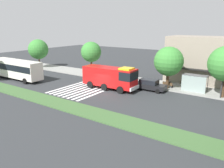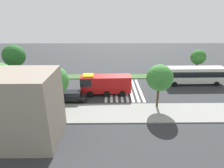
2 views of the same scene
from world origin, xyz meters
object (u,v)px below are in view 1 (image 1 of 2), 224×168
object	(u,v)px
parked_car_west	(150,85)
bench_near_shelter	(168,85)
sidewalk_tree_far_west	(38,49)
sidewalk_tree_center	(169,61)
sidewalk_tree_west	(91,52)
fire_truck	(111,77)
street_lamp	(224,71)
bus_stop_shelter	(194,80)
transit_bus	(16,68)

from	to	relation	value
parked_car_west	bench_near_shelter	size ratio (longest dim) A/B	3.02
sidewalk_tree_far_west	sidewalk_tree_center	world-z (taller)	sidewalk_tree_center
sidewalk_tree_west	sidewalk_tree_center	size ratio (longest dim) A/B	1.02
fire_truck	street_lamp	world-z (taller)	street_lamp
bus_stop_shelter	sidewalk_tree_west	xyz separation A→B (m)	(-19.25, -0.55, 2.89)
sidewalk_tree_far_west	parked_car_west	bearing A→B (deg)	-4.30
bus_stop_shelter	transit_bus	bearing A→B (deg)	-160.56
sidewalk_tree_center	bus_stop_shelter	bearing A→B (deg)	8.12
parked_car_west	sidewalk_tree_west	distance (m)	14.19
fire_truck	street_lamp	size ratio (longest dim) A/B	1.40
fire_truck	bench_near_shelter	xyz separation A→B (m)	(7.01, 5.58, -1.40)
parked_car_west	bus_stop_shelter	distance (m)	6.49
parked_car_west	sidewalk_tree_far_west	world-z (taller)	sidewalk_tree_far_west
bench_near_shelter	parked_car_west	bearing A→B (deg)	-123.07
bus_stop_shelter	fire_truck	bearing A→B (deg)	-153.07
fire_truck	parked_car_west	xyz separation A→B (m)	(5.23, 2.84, -1.11)
bus_stop_shelter	sidewalk_tree_far_west	size ratio (longest dim) A/B	0.54
fire_truck	sidewalk_tree_center	distance (m)	9.05
transit_bus	parked_car_west	bearing A→B (deg)	-162.89
parked_car_west	sidewalk_tree_west	world-z (taller)	sidewalk_tree_west
bus_stop_shelter	sidewalk_tree_center	xyz separation A→B (m)	(-3.88, -0.55, 2.47)
street_lamp	sidewalk_tree_far_west	distance (m)	38.94
parked_car_west	street_lamp	xyz separation A→B (m)	(9.67, 1.80, 3.01)
bus_stop_shelter	bench_near_shelter	size ratio (longest dim) A/B	2.19
parked_car_west	sidewalk_tree_center	world-z (taller)	sidewalk_tree_center
fire_truck	transit_bus	distance (m)	18.57
fire_truck	sidewalk_tree_west	size ratio (longest dim) A/B	1.36
parked_car_west	street_lamp	world-z (taller)	street_lamp
bench_near_shelter	street_lamp	distance (m)	8.60
transit_bus	sidewalk_tree_far_west	bearing A→B (deg)	-58.74
transit_bus	sidewalk_tree_west	distance (m)	13.99
transit_bus	sidewalk_tree_west	world-z (taller)	sidewalk_tree_west
parked_car_west	bench_near_shelter	bearing A→B (deg)	55.36
transit_bus	sidewalk_tree_far_west	xyz separation A→B (m)	(-6.05, 9.68, 2.23)
parked_car_west	sidewalk_tree_west	size ratio (longest dim) A/B	0.73
parked_car_west	bus_stop_shelter	size ratio (longest dim) A/B	1.38
street_lamp	bench_near_shelter	bearing A→B (deg)	173.18
fire_truck	bench_near_shelter	world-z (taller)	fire_truck
fire_truck	sidewalk_tree_west	world-z (taller)	sidewalk_tree_west
parked_car_west	transit_bus	size ratio (longest dim) A/B	0.40
fire_truck	transit_bus	world-z (taller)	fire_truck
transit_bus	bench_near_shelter	xyz separation A→B (m)	(25.00, 10.22, -1.52)
parked_car_west	bench_near_shelter	distance (m)	3.29
bench_near_shelter	street_lamp	size ratio (longest dim) A/B	0.25
bench_near_shelter	sidewalk_tree_west	world-z (taller)	sidewalk_tree_west
street_lamp	sidewalk_tree_far_west	bearing A→B (deg)	179.41
bus_stop_shelter	bench_near_shelter	xyz separation A→B (m)	(-4.00, -0.01, -1.30)
fire_truck	transit_bus	size ratio (longest dim) A/B	0.75
transit_bus	bus_stop_shelter	size ratio (longest dim) A/B	3.42
parked_car_west	sidewalk_tree_center	distance (m)	4.53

